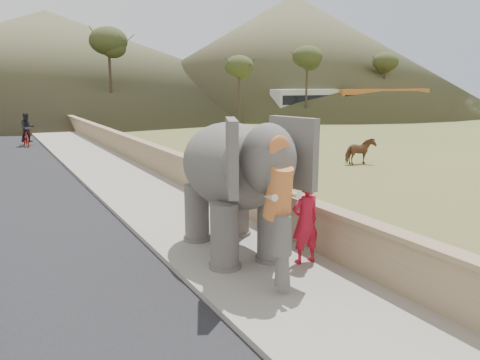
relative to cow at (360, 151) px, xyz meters
name	(u,v)px	position (x,y,z in m)	size (l,w,h in m)	color
ground	(309,308)	(-10.76, -10.35, -0.61)	(160.00, 160.00, 0.00)	olive
walkway	(137,189)	(-10.76, -0.35, -0.54)	(3.00, 120.00, 0.15)	#9E9687
parapet	(180,172)	(-9.11, -0.35, -0.06)	(0.30, 120.00, 1.10)	tan
cow	(360,151)	(0.00, 0.00, 0.00)	(0.66, 1.45, 1.23)	brown
distant_car	(234,113)	(6.95, 25.42, 0.11)	(1.70, 4.23, 1.44)	silver
bus_white	(324,105)	(15.37, 21.79, 0.94)	(2.50, 11.00, 3.10)	silver
bus_orange	(380,104)	(21.63, 20.34, 0.94)	(2.50, 11.00, 3.10)	#C96E23
hill_right	(292,53)	(25.24, 41.65, 7.39)	(56.00, 56.00, 16.00)	brown
hill_far	(49,60)	(-5.76, 59.65, 6.39)	(80.00, 80.00, 14.00)	brown
elephant_and_man	(233,185)	(-10.75, -7.56, 1.00)	(2.51, 4.28, 2.95)	slate
motorcyclist	(26,133)	(-13.08, 14.41, 0.16)	(1.04, 1.92, 2.00)	maroon
trees	(71,79)	(-9.62, 18.39, 3.37)	(47.65, 43.03, 8.92)	#473828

